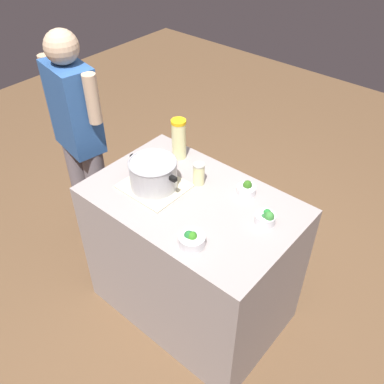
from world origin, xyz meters
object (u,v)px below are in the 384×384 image
Objects in this scene: cooking_pot at (153,173)px; mason_jar at (199,174)px; person_cook at (81,143)px; broccoli_bowl_front at (266,218)px; lemonade_pitcher at (179,139)px; broccoli_bowl_center at (192,239)px; broccoli_bowl_back at (247,188)px.

cooking_pot reaches higher than mason_jar.
mason_jar is 0.08× the size of person_cook.
broccoli_bowl_front is at bearing 176.36° from mason_jar.
lemonade_pitcher is 0.15× the size of person_cook.
cooking_pot is 1.33× the size of lemonade_pitcher.
person_cook reaches higher than mason_jar.
cooking_pot is at bearing 177.46° from person_cook.
broccoli_bowl_center is at bearing 136.41° from lemonade_pitcher.
lemonade_pitcher is at bearing -43.59° from broccoli_bowl_center.
lemonade_pitcher is 0.75m from broccoli_bowl_center.
mason_jar is 0.28m from broccoli_bowl_back.
broccoli_bowl_front is at bearing -166.08° from cooking_pot.
lemonade_pitcher is 1.93× the size of mason_jar.
person_cook is (0.71, -0.03, -0.12)m from cooking_pot.
broccoli_bowl_back is (-0.25, -0.10, -0.04)m from mason_jar.
mason_jar is 0.47m from broccoli_bowl_front.
broccoli_bowl_front is 0.25m from broccoli_bowl_back.
person_cook is (1.15, -0.23, -0.06)m from broccoli_bowl_center.
lemonade_pitcher is at bearing -155.55° from person_cook.
mason_jar is 1.01× the size of broccoli_bowl_center.
broccoli_bowl_front is at bearing -117.91° from broccoli_bowl_center.
cooking_pot is 0.72m from person_cook.
mason_jar is at bearing 22.30° from broccoli_bowl_back.
person_cook is (1.13, 0.26, -0.05)m from broccoli_bowl_back.
broccoli_bowl_back is 1.16m from person_cook.
cooking_pot reaches higher than broccoli_bowl_back.
broccoli_bowl_back is (0.02, -0.49, -0.00)m from broccoli_bowl_center.
mason_jar is 0.48m from broccoli_bowl_center.
broccoli_bowl_front is 0.06× the size of person_cook.
mason_jar is at bearing 154.38° from lemonade_pitcher.
broccoli_bowl_center is (-0.28, 0.39, -0.03)m from mason_jar.
cooking_pot is at bearing 47.60° from mason_jar.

